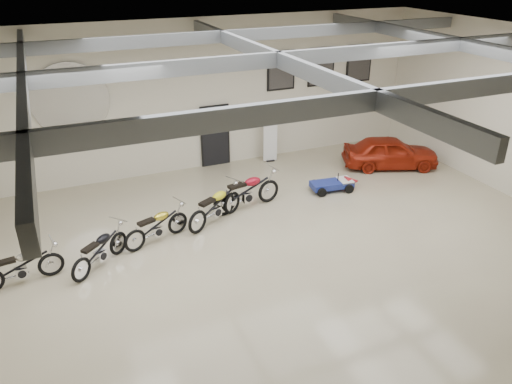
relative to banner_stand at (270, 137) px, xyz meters
name	(u,v)px	position (x,y,z in m)	size (l,w,h in m)	color
floor	(275,250)	(-2.41, -5.50, -0.92)	(16.00, 12.00, 0.01)	tan
ceiling	(279,47)	(-2.41, -5.50, 4.08)	(16.00, 12.00, 0.01)	slate
back_wall	(199,96)	(-2.41, 0.50, 1.58)	(16.00, 0.02, 5.00)	beige
ceiling_beams	(278,59)	(-2.41, -5.50, 3.83)	(15.80, 11.80, 0.32)	slate
door	(215,136)	(-1.91, 0.45, 0.13)	(0.92, 0.08, 2.10)	black
logo_plaque	(70,101)	(-6.41, 0.45, 1.88)	(2.30, 0.06, 1.16)	silver
poster_left	(281,71)	(0.59, 0.46, 2.18)	(1.05, 0.08, 1.35)	black
poster_mid	(321,67)	(2.19, 0.46, 2.18)	(1.05, 0.08, 1.35)	black
poster_right	(359,63)	(3.79, 0.46, 2.18)	(1.05, 0.08, 1.35)	black
oil_sign	(252,114)	(-0.51, 0.45, 0.78)	(0.72, 0.10, 0.72)	white
banner_stand	(270,137)	(0.00, 0.00, 0.00)	(0.50, 0.20, 1.84)	white
motorcycle_silver	(20,266)	(-8.25, -4.53, -0.44)	(1.83, 0.57, 0.95)	silver
motorcycle_black	(100,250)	(-6.53, -4.52, -0.44)	(1.82, 0.57, 0.95)	silver
motorcycle_gold	(156,225)	(-5.03, -3.93, -0.44)	(1.86, 0.58, 0.97)	silver
motorcycle_yellow	(215,206)	(-3.31, -3.56, -0.39)	(2.04, 0.63, 1.06)	silver
motorcycle_red	(247,191)	(-2.18, -3.11, -0.35)	(2.20, 0.68, 1.14)	silver
go_kart	(336,182)	(0.87, -3.07, -0.62)	(1.63, 0.73, 0.59)	navy
vintage_car	(390,152)	(3.59, -2.17, -0.37)	(3.23, 1.30, 1.10)	#9A200E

